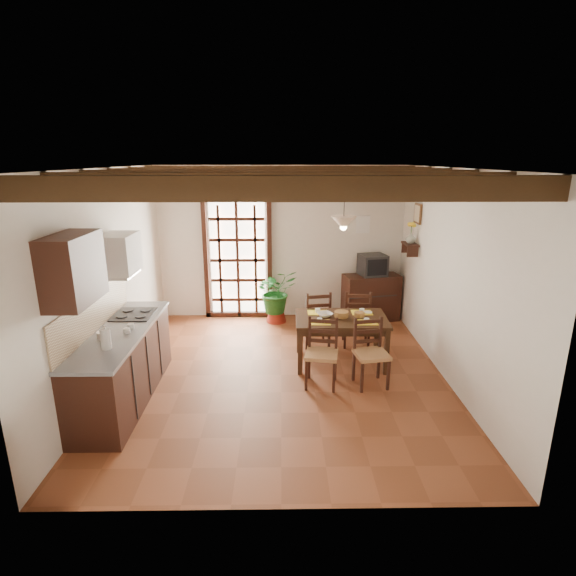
{
  "coord_description": "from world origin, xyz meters",
  "views": [
    {
      "loc": [
        0.01,
        -5.69,
        2.92
      ],
      "look_at": [
        0.1,
        0.4,
        1.15
      ],
      "focal_mm": 28.0,
      "sensor_mm": 36.0,
      "label": 1
    }
  ],
  "objects_px": {
    "kitchen_counter": "(123,364)",
    "dining_table": "(341,323)",
    "potted_plant": "(276,292)",
    "pendant_lamp": "(344,221)",
    "chair_near_left": "(321,365)",
    "chair_far_left": "(316,328)",
    "chair_far_right": "(356,328)",
    "crt_tv": "(373,265)",
    "chair_near_right": "(370,365)",
    "sideboard": "(371,297)"
  },
  "relations": [
    {
      "from": "kitchen_counter",
      "to": "dining_table",
      "type": "height_order",
      "value": "kitchen_counter"
    },
    {
      "from": "potted_plant",
      "to": "pendant_lamp",
      "type": "relative_size",
      "value": 2.49
    },
    {
      "from": "kitchen_counter",
      "to": "pendant_lamp",
      "type": "bearing_deg",
      "value": 20.91
    },
    {
      "from": "dining_table",
      "to": "chair_near_left",
      "type": "distance_m",
      "value": 0.82
    },
    {
      "from": "dining_table",
      "to": "chair_far_left",
      "type": "height_order",
      "value": "chair_far_left"
    },
    {
      "from": "pendant_lamp",
      "to": "kitchen_counter",
      "type": "bearing_deg",
      "value": -159.09
    },
    {
      "from": "kitchen_counter",
      "to": "pendant_lamp",
      "type": "xyz_separation_m",
      "value": [
        2.82,
        1.08,
        1.6
      ]
    },
    {
      "from": "chair_near_left",
      "to": "chair_far_right",
      "type": "bearing_deg",
      "value": 73.09
    },
    {
      "from": "potted_plant",
      "to": "chair_near_left",
      "type": "bearing_deg",
      "value": -75.54
    },
    {
      "from": "chair_far_left",
      "to": "potted_plant",
      "type": "relative_size",
      "value": 0.44
    },
    {
      "from": "kitchen_counter",
      "to": "potted_plant",
      "type": "height_order",
      "value": "potted_plant"
    },
    {
      "from": "dining_table",
      "to": "chair_far_left",
      "type": "xyz_separation_m",
      "value": [
        -0.31,
        0.67,
        -0.33
      ]
    },
    {
      "from": "chair_far_left",
      "to": "chair_far_right",
      "type": "distance_m",
      "value": 0.65
    },
    {
      "from": "chair_far_right",
      "to": "chair_far_left",
      "type": "bearing_deg",
      "value": 2.53
    },
    {
      "from": "crt_tv",
      "to": "kitchen_counter",
      "type": "bearing_deg",
      "value": -154.78
    },
    {
      "from": "chair_near_left",
      "to": "chair_near_right",
      "type": "xyz_separation_m",
      "value": [
        0.65,
        -0.01,
        -0.0
      ]
    },
    {
      "from": "chair_far_right",
      "to": "sideboard",
      "type": "distance_m",
      "value": 1.28
    },
    {
      "from": "crt_tv",
      "to": "chair_near_left",
      "type": "bearing_deg",
      "value": -127.01
    },
    {
      "from": "chair_near_left",
      "to": "chair_far_right",
      "type": "xyz_separation_m",
      "value": [
        0.67,
        1.33,
        0.01
      ]
    },
    {
      "from": "kitchen_counter",
      "to": "crt_tv",
      "type": "xyz_separation_m",
      "value": [
        3.62,
        2.82,
        0.58
      ]
    },
    {
      "from": "dining_table",
      "to": "chair_near_right",
      "type": "height_order",
      "value": "chair_near_right"
    },
    {
      "from": "chair_near_left",
      "to": "chair_near_right",
      "type": "bearing_deg",
      "value": 9.07
    },
    {
      "from": "crt_tv",
      "to": "potted_plant",
      "type": "distance_m",
      "value": 1.82
    },
    {
      "from": "crt_tv",
      "to": "potted_plant",
      "type": "bearing_deg",
      "value": 170.02
    },
    {
      "from": "chair_near_left",
      "to": "chair_near_right",
      "type": "relative_size",
      "value": 1.0
    },
    {
      "from": "chair_near_right",
      "to": "sideboard",
      "type": "xyz_separation_m",
      "value": [
        0.48,
        2.52,
        0.15
      ]
    },
    {
      "from": "dining_table",
      "to": "pendant_lamp",
      "type": "bearing_deg",
      "value": 90.87
    },
    {
      "from": "chair_near_left",
      "to": "chair_near_right",
      "type": "distance_m",
      "value": 0.65
    },
    {
      "from": "dining_table",
      "to": "sideboard",
      "type": "xyz_separation_m",
      "value": [
        0.8,
        1.85,
        -0.19
      ]
    },
    {
      "from": "chair_far_left",
      "to": "potted_plant",
      "type": "height_order",
      "value": "potted_plant"
    },
    {
      "from": "chair_near_left",
      "to": "crt_tv",
      "type": "height_order",
      "value": "crt_tv"
    },
    {
      "from": "kitchen_counter",
      "to": "crt_tv",
      "type": "bearing_deg",
      "value": 37.92
    },
    {
      "from": "sideboard",
      "to": "pendant_lamp",
      "type": "height_order",
      "value": "pendant_lamp"
    },
    {
      "from": "kitchen_counter",
      "to": "chair_near_left",
      "type": "bearing_deg",
      "value": 7.21
    },
    {
      "from": "chair_far_right",
      "to": "chair_near_left",
      "type": "bearing_deg",
      "value": 66.59
    },
    {
      "from": "chair_far_right",
      "to": "potted_plant",
      "type": "height_order",
      "value": "potted_plant"
    },
    {
      "from": "sideboard",
      "to": "crt_tv",
      "type": "xyz_separation_m",
      "value": [
        -0.0,
        -0.01,
        0.62
      ]
    },
    {
      "from": "sideboard",
      "to": "potted_plant",
      "type": "distance_m",
      "value": 1.76
    },
    {
      "from": "dining_table",
      "to": "pendant_lamp",
      "type": "distance_m",
      "value": 1.46
    },
    {
      "from": "pendant_lamp",
      "to": "chair_near_right",
      "type": "bearing_deg",
      "value": -67.88
    },
    {
      "from": "chair_near_right",
      "to": "sideboard",
      "type": "bearing_deg",
      "value": 69.45
    },
    {
      "from": "kitchen_counter",
      "to": "dining_table",
      "type": "distance_m",
      "value": 2.99
    },
    {
      "from": "crt_tv",
      "to": "potted_plant",
      "type": "xyz_separation_m",
      "value": [
        -1.76,
        -0.08,
        -0.48
      ]
    },
    {
      "from": "sideboard",
      "to": "potted_plant",
      "type": "bearing_deg",
      "value": 171.27
    },
    {
      "from": "chair_near_left",
      "to": "sideboard",
      "type": "bearing_deg",
      "value": 75.69
    },
    {
      "from": "chair_near_left",
      "to": "potted_plant",
      "type": "xyz_separation_m",
      "value": [
        -0.62,
        2.42,
        0.29
      ]
    },
    {
      "from": "dining_table",
      "to": "chair_near_right",
      "type": "xyz_separation_m",
      "value": [
        0.31,
        -0.67,
        -0.34
      ]
    },
    {
      "from": "crt_tv",
      "to": "chair_near_right",
      "type": "bearing_deg",
      "value": -113.54
    },
    {
      "from": "dining_table",
      "to": "chair_far_left",
      "type": "bearing_deg",
      "value": 115.89
    },
    {
      "from": "chair_near_left",
      "to": "potted_plant",
      "type": "height_order",
      "value": "potted_plant"
    }
  ]
}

